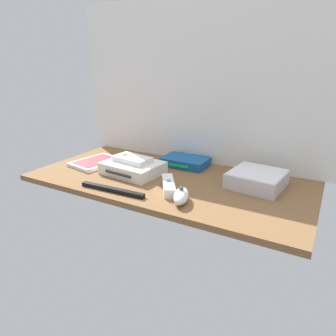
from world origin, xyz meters
The scene contains 10 objects.
ground_plane centered at (0.00, 0.00, -1.00)cm, with size 100.00×48.00×2.00cm, color brown.
back_wall centered at (0.00, 24.60, 32.00)cm, with size 110.00×1.20×64.00cm, color white.
game_console centered at (-14.19, -1.73, 2.20)cm, with size 22.35×17.92×4.40cm.
mini_computer centered at (29.69, 8.21, 2.64)cm, with size 18.77×18.77×5.30cm.
game_case centered at (-34.12, 0.20, 0.76)cm, with size 16.78×21.13×1.56cm.
network_router centered at (-1.00, 16.25, 1.70)cm, with size 18.12×12.53×3.40cm.
remote_wand centered at (5.17, -8.88, 1.51)cm, with size 11.09×14.37×3.40cm.
remote_nunchuk centered at (13.10, -15.37, 2.04)cm, with size 7.41×10.89×5.10cm.
remote_classic_pad centered at (-14.66, -1.25, 5.41)cm, with size 15.36×9.89×2.40cm.
sensor_bar centered at (-9.97, -19.32, 0.70)cm, with size 24.00×1.80×1.40cm, color black.
Camera 1 is at (50.12, -89.50, 39.57)cm, focal length 32.45 mm.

